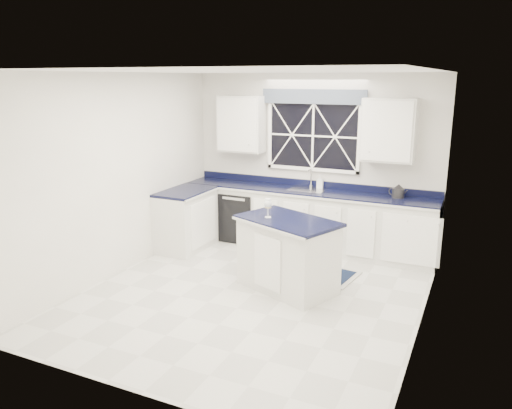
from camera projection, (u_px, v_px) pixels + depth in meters
The scene contains 13 objects.
ground at pixel (253, 294), 6.24m from camera, with size 4.50×4.50×0.00m, color silver.
back_wall at pixel (313, 161), 7.88m from camera, with size 4.00×0.10×2.70m, color white.
base_cabinets at pixel (282, 221), 7.83m from camera, with size 3.99×1.60×0.90m.
countertop at pixel (306, 191), 7.72m from camera, with size 3.98×0.64×0.04m, color black.
dishwasher at pixel (243, 215), 8.30m from camera, with size 0.60×0.58×0.82m, color black.
window at pixel (313, 131), 7.72m from camera, with size 1.65×0.09×1.26m.
upper_cabinets at pixel (311, 127), 7.60m from camera, with size 3.10×0.34×0.90m.
faucet at pixel (311, 178), 7.85m from camera, with size 0.05×0.20×0.30m.
island at pixel (288, 254), 6.30m from camera, with size 1.43×1.16×0.92m.
rug at pixel (314, 272), 6.93m from camera, with size 1.23×0.85×0.02m.
kettle at pixel (398, 192), 7.20m from camera, with size 0.28×0.21×0.20m.
wine_glass at pixel (268, 205), 6.22m from camera, with size 0.10×0.10×0.24m.
soap_bottle at pixel (320, 182), 7.82m from camera, with size 0.09×0.10×0.21m, color silver.
Camera 1 is at (2.46, -5.22, 2.63)m, focal length 35.00 mm.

